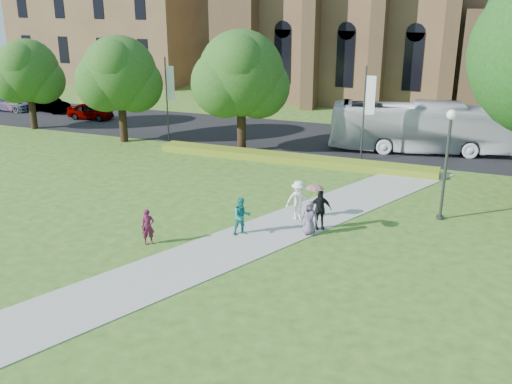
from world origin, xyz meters
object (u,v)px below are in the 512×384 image
at_px(streetlamp, 447,152).
at_px(pedestrian_0, 148,227).
at_px(car_2, 9,103).
at_px(car_1, 50,104).
at_px(tour_coach, 420,127).
at_px(car_0, 90,111).

bearing_deg(streetlamp, pedestrian_0, -146.69).
bearing_deg(streetlamp, car_2, 160.66).
xyz_separation_m(car_1, car_2, (-3.99, -0.76, -0.01)).
bearing_deg(streetlamp, tour_coach, 100.78).
bearing_deg(pedestrian_0, streetlamp, -5.20).
height_order(streetlamp, car_1, streetlamp).
distance_m(car_1, car_2, 4.06).
distance_m(streetlamp, car_0, 32.37).
bearing_deg(car_0, tour_coach, -94.85).
bearing_deg(car_1, pedestrian_0, -121.96).
bearing_deg(car_2, pedestrian_0, -127.95).
bearing_deg(car_2, tour_coach, -92.55).
bearing_deg(streetlamp, car_1, 157.55).
bearing_deg(car_1, car_2, 111.93).
bearing_deg(car_1, tour_coach, -82.72).
bearing_deg(pedestrian_0, car_1, 98.45).
height_order(tour_coach, car_2, tour_coach).
distance_m(car_1, pedestrian_0, 32.07).
relative_size(car_1, pedestrian_0, 2.72).
distance_m(streetlamp, car_1, 37.79).
xyz_separation_m(streetlamp, pedestrian_0, (-11.41, -7.49, -2.49)).
distance_m(streetlamp, pedestrian_0, 13.87).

